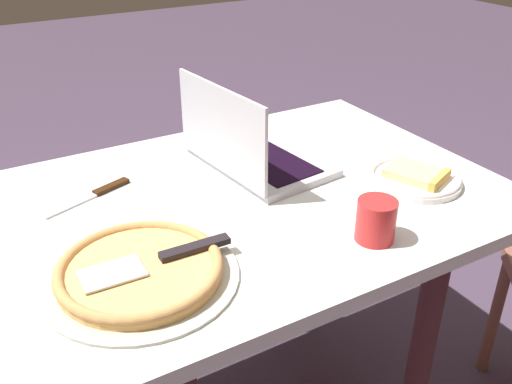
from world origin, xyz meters
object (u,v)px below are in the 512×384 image
Objects in this scene: table_knife at (97,194)px; drink_cup at (376,220)px; dining_table at (248,236)px; laptop at (249,151)px; pizza_tray at (140,270)px; pizza_plate at (415,177)px.

drink_cup is at bearing 133.33° from table_knife.
dining_table is 13.38× the size of drink_cup.
laptop reaches higher than dining_table.
drink_cup is at bearing 114.11° from dining_table.
drink_cup is at bearing 166.19° from pizza_tray.
drink_cup reaches higher than table_knife.
table_knife is at bearing -7.96° from laptop.
dining_table is at bearing -65.89° from drink_cup.
laptop is at bearing -142.96° from pizza_tray.
dining_table is at bearing -150.90° from pizza_tray.
pizza_tray is at bearing 2.45° from pizza_plate.
table_knife is (-0.02, -0.34, -0.01)m from pizza_tray.
drink_cup is at bearing 29.90° from pizza_plate.
pizza_plate is 1.02× the size of table_knife.
pizza_plate is at bearing 138.78° from laptop.
pizza_plate reaches higher than table_knife.
laptop reaches higher than table_knife.
dining_table is 0.36m from table_knife.
dining_table is 3.25× the size of pizza_tray.
table_knife reaches higher than dining_table.
pizza_tray is (0.68, 0.03, 0.00)m from pizza_plate.
dining_table is 0.21m from laptop.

